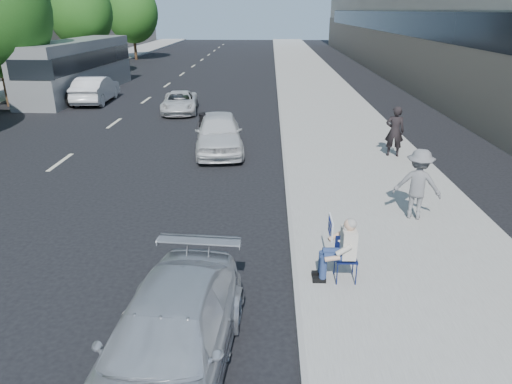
{
  "coord_description": "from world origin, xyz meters",
  "views": [
    {
      "loc": [
        0.9,
        -7.21,
        5.02
      ],
      "look_at": [
        0.62,
        2.42,
        1.17
      ],
      "focal_mm": 32.0,
      "sensor_mm": 36.0,
      "label": 1
    }
  ],
  "objects_px": {
    "pedestrian_woman": "(395,131)",
    "white_sedan_mid": "(96,89)",
    "jogger": "(418,184)",
    "white_sedan_near": "(219,133)",
    "motorcycle": "(204,132)",
    "parked_sedan": "(168,341)",
    "seated_protester": "(341,246)",
    "bus": "(79,68)",
    "white_sedan_far": "(180,102)"
  },
  "relations": [
    {
      "from": "seated_protester",
      "to": "white_sedan_mid",
      "type": "xyz_separation_m",
      "value": [
        -11.47,
        18.76,
        -0.12
      ]
    },
    {
      "from": "seated_protester",
      "to": "white_sedan_mid",
      "type": "distance_m",
      "value": 21.99
    },
    {
      "from": "pedestrian_woman",
      "to": "white_sedan_far",
      "type": "bearing_deg",
      "value": -29.63
    },
    {
      "from": "white_sedan_far",
      "to": "bus",
      "type": "relative_size",
      "value": 0.31
    },
    {
      "from": "jogger",
      "to": "motorcycle",
      "type": "relative_size",
      "value": 0.87
    },
    {
      "from": "parked_sedan",
      "to": "motorcycle",
      "type": "relative_size",
      "value": 2.15
    },
    {
      "from": "jogger",
      "to": "bus",
      "type": "xyz_separation_m",
      "value": [
        -15.82,
        18.83,
        0.6
      ]
    },
    {
      "from": "white_sedan_mid",
      "to": "motorcycle",
      "type": "bearing_deg",
      "value": 126.28
    },
    {
      "from": "seated_protester",
      "to": "jogger",
      "type": "distance_m",
      "value": 3.71
    },
    {
      "from": "seated_protester",
      "to": "white_sedan_far",
      "type": "relative_size",
      "value": 0.34
    },
    {
      "from": "jogger",
      "to": "motorcycle",
      "type": "xyz_separation_m",
      "value": [
        -6.19,
        6.54,
        -0.4
      ]
    },
    {
      "from": "white_sedan_mid",
      "to": "bus",
      "type": "relative_size",
      "value": 0.38
    },
    {
      "from": "white_sedan_far",
      "to": "pedestrian_woman",
      "type": "bearing_deg",
      "value": -47.38
    },
    {
      "from": "white_sedan_mid",
      "to": "white_sedan_far",
      "type": "xyz_separation_m",
      "value": [
        5.38,
        -2.62,
        -0.22
      ]
    },
    {
      "from": "pedestrian_woman",
      "to": "parked_sedan",
      "type": "distance_m",
      "value": 12.18
    },
    {
      "from": "white_sedan_near",
      "to": "white_sedan_mid",
      "type": "distance_m",
      "value": 12.69
    },
    {
      "from": "pedestrian_woman",
      "to": "bus",
      "type": "bearing_deg",
      "value": -27.92
    },
    {
      "from": "bus",
      "to": "white_sedan_mid",
      "type": "bearing_deg",
      "value": -52.94
    },
    {
      "from": "pedestrian_woman",
      "to": "white_sedan_mid",
      "type": "bearing_deg",
      "value": -24.69
    },
    {
      "from": "jogger",
      "to": "seated_protester",
      "type": "bearing_deg",
      "value": 70.87
    },
    {
      "from": "white_sedan_mid",
      "to": "seated_protester",
      "type": "bearing_deg",
      "value": 118.58
    },
    {
      "from": "white_sedan_near",
      "to": "white_sedan_mid",
      "type": "bearing_deg",
      "value": 122.94
    },
    {
      "from": "bus",
      "to": "seated_protester",
      "type": "bearing_deg",
      "value": -55.59
    },
    {
      "from": "jogger",
      "to": "white_sedan_near",
      "type": "distance_m",
      "value": 8.3
    },
    {
      "from": "white_sedan_mid",
      "to": "white_sedan_far",
      "type": "distance_m",
      "value": 5.99
    },
    {
      "from": "white_sedan_near",
      "to": "parked_sedan",
      "type": "bearing_deg",
      "value": -94.73
    },
    {
      "from": "white_sedan_mid",
      "to": "pedestrian_woman",
      "type": "bearing_deg",
      "value": 141.1
    },
    {
      "from": "motorcycle",
      "to": "white_sedan_mid",
      "type": "bearing_deg",
      "value": 133.13
    },
    {
      "from": "bus",
      "to": "motorcycle",
      "type": "bearing_deg",
      "value": -49.4
    },
    {
      "from": "motorcycle",
      "to": "seated_protester",
      "type": "bearing_deg",
      "value": -63.6
    },
    {
      "from": "seated_protester",
      "to": "parked_sedan",
      "type": "xyz_separation_m",
      "value": [
        -2.79,
        -2.48,
        -0.24
      ]
    },
    {
      "from": "jogger",
      "to": "pedestrian_woman",
      "type": "relative_size",
      "value": 0.99
    },
    {
      "from": "seated_protester",
      "to": "white_sedan_far",
      "type": "distance_m",
      "value": 17.26
    },
    {
      "from": "motorcycle",
      "to": "parked_sedan",
      "type": "bearing_deg",
      "value": -80.69
    },
    {
      "from": "seated_protester",
      "to": "jogger",
      "type": "relative_size",
      "value": 0.73
    },
    {
      "from": "parked_sedan",
      "to": "white_sedan_far",
      "type": "relative_size",
      "value": 1.15
    },
    {
      "from": "white_sedan_far",
      "to": "motorcycle",
      "type": "xyz_separation_m",
      "value": [
        2.2,
        -6.68,
        0.11
      ]
    },
    {
      "from": "white_sedan_near",
      "to": "motorcycle",
      "type": "distance_m",
      "value": 0.74
    },
    {
      "from": "pedestrian_woman",
      "to": "white_sedan_mid",
      "type": "height_order",
      "value": "pedestrian_woman"
    },
    {
      "from": "jogger",
      "to": "motorcycle",
      "type": "height_order",
      "value": "jogger"
    },
    {
      "from": "jogger",
      "to": "white_sedan_near",
      "type": "bearing_deg",
      "value": -28.73
    },
    {
      "from": "parked_sedan",
      "to": "white_sedan_mid",
      "type": "distance_m",
      "value": 22.95
    },
    {
      "from": "parked_sedan",
      "to": "bus",
      "type": "xyz_separation_m",
      "value": [
        -10.74,
        24.23,
        1.0
      ]
    },
    {
      "from": "seated_protester",
      "to": "bus",
      "type": "xyz_separation_m",
      "value": [
        -13.53,
        21.75,
        0.76
      ]
    },
    {
      "from": "white_sedan_near",
      "to": "bus",
      "type": "relative_size",
      "value": 0.35
    },
    {
      "from": "parked_sedan",
      "to": "white_sedan_near",
      "type": "bearing_deg",
      "value": 97.12
    },
    {
      "from": "motorcycle",
      "to": "jogger",
      "type": "bearing_deg",
      "value": -42.57
    },
    {
      "from": "seated_protester",
      "to": "bus",
      "type": "distance_m",
      "value": 25.62
    },
    {
      "from": "white_sedan_far",
      "to": "white_sedan_near",
      "type": "bearing_deg",
      "value": -74.78
    },
    {
      "from": "pedestrian_woman",
      "to": "white_sedan_far",
      "type": "distance_m",
      "value": 12.13
    }
  ]
}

